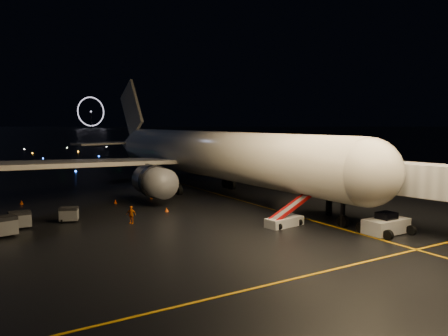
{
  "coord_description": "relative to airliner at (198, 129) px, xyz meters",
  "views": [
    {
      "loc": [
        -19.3,
        -31.61,
        10.37
      ],
      "look_at": [
        6.9,
        12.0,
        5.0
      ],
      "focal_mm": 35.0,
      "sensor_mm": 36.0,
      "label": 1
    }
  ],
  "objects": [
    {
      "name": "lane_centre",
      "position": [
        0.51,
        -12.47,
        -9.36
      ],
      "size": [
        0.25,
        80.0,
        0.02
      ],
      "primitive_type": "cube",
      "color": "#D89807",
      "rests_on": "ground"
    },
    {
      "name": "safety_cone_2",
      "position": [
        -14.36,
        -4.68,
        -9.13
      ],
      "size": [
        0.56,
        0.56,
        0.48
      ],
      "primitive_type": "cone",
      "rotation": [
        0.0,
        0.0,
        -0.43
      ],
      "color": "#FA5108",
      "rests_on": "ground"
    },
    {
      "name": "pushback_tug",
      "position": [
        2.6,
        -32.77,
        -8.35
      ],
      "size": [
        4.31,
        2.29,
        2.04
      ],
      "primitive_type": "cube",
      "rotation": [
        0.0,
        0.0,
        0.01
      ],
      "color": "silver",
      "rests_on": "ground"
    },
    {
      "name": "ferris_wheel",
      "position": [
        158.51,
        692.53,
        16.63
      ],
      "size": [
        49.33,
        16.8,
        52.0
      ],
      "primitive_type": null,
      "rotation": [
        0.0,
        0.0,
        0.26
      ],
      "color": "black",
      "rests_on": "ground"
    },
    {
      "name": "lane_cross",
      "position": [
        -16.49,
        -37.47,
        -9.36
      ],
      "size": [
        60.0,
        0.25,
        0.02
      ],
      "primitive_type": "cube",
      "color": "#D89807",
      "rests_on": "ground"
    },
    {
      "name": "airliner",
      "position": [
        0.0,
        0.0,
        0.0
      ],
      "size": [
        68.88,
        65.72,
        18.75
      ],
      "primitive_type": null,
      "rotation": [
        0.0,
        0.0,
        0.04
      ],
      "color": "beige",
      "rests_on": "ground"
    },
    {
      "name": "safety_cone_0",
      "position": [
        -10.84,
        -12.9,
        -9.11
      ],
      "size": [
        0.59,
        0.59,
        0.52
      ],
      "primitive_type": "cone",
      "rotation": [
        0.0,
        0.0,
        0.36
      ],
      "color": "#FA5108",
      "rests_on": "ground"
    },
    {
      "name": "safety_cone_1",
      "position": [
        -9.23,
        -4.05,
        -9.15
      ],
      "size": [
        0.43,
        0.43,
        0.45
      ],
      "primitive_type": "cone",
      "rotation": [
        0.0,
        0.0,
        0.1
      ],
      "color": "#FA5108",
      "rests_on": "ground"
    },
    {
      "name": "baggage_cart_0",
      "position": [
        -26.37,
        -12.93,
        -8.53
      ],
      "size": [
        2.01,
        1.43,
        1.68
      ],
      "primitive_type": "cube",
      "rotation": [
        0.0,
        0.0,
        0.02
      ],
      "color": "gray",
      "rests_on": "ground"
    },
    {
      "name": "belt_loader",
      "position": [
        -3.6,
        -25.52,
        -7.93
      ],
      "size": [
        6.12,
        2.37,
        2.89
      ],
      "primitive_type": null,
      "rotation": [
        0.0,
        0.0,
        0.13
      ],
      "color": "silver",
      "rests_on": "ground"
    },
    {
      "name": "baggage_cart_1",
      "position": [
        -21.64,
        -12.41,
        -8.61
      ],
      "size": [
        2.14,
        1.84,
        1.53
      ],
      "primitive_type": "cube",
      "rotation": [
        0.0,
        0.0,
        -0.38
      ],
      "color": "gray",
      "rests_on": "ground"
    },
    {
      "name": "baggage_cart_3",
      "position": [
        -28.02,
        -15.59,
        -8.44
      ],
      "size": [
        2.48,
        1.99,
        1.86
      ],
      "primitive_type": "cube",
      "rotation": [
        0.0,
        0.0,
        0.23
      ],
      "color": "gray",
      "rests_on": "ground"
    },
    {
      "name": "crew_c",
      "position": [
        -16.35,
        -16.57,
        -8.44
      ],
      "size": [
        1.08,
        1.11,
        1.87
      ],
      "primitive_type": "imported",
      "rotation": [
        0.0,
        0.0,
        -0.81
      ],
      "color": "orange",
      "rests_on": "ground"
    },
    {
      "name": "safety_cone_3",
      "position": [
        -24.77,
        0.78,
        -9.1
      ],
      "size": [
        0.59,
        0.59,
        0.55
      ],
      "primitive_type": "cone",
      "rotation": [
        0.0,
        0.0,
        0.25
      ],
      "color": "#FA5108",
      "rests_on": "ground"
    },
    {
      "name": "taxiway_lights",
      "position": [
        -11.49,
        78.53,
        -9.19
      ],
      "size": [
        164.0,
        92.0,
        0.36
      ],
      "primitive_type": null,
      "color": "black",
      "rests_on": "ground"
    }
  ]
}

